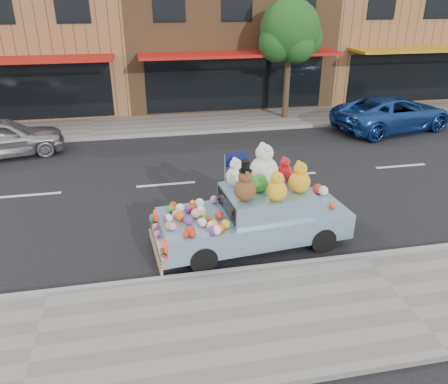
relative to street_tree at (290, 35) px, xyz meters
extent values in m
plane|color=black|center=(-2.03, -6.55, -3.69)|extent=(120.00, 120.00, 0.00)
cube|color=gray|center=(-2.03, -13.05, -3.63)|extent=(60.00, 3.00, 0.12)
cube|color=gray|center=(-2.03, -0.05, -3.63)|extent=(60.00, 3.00, 0.12)
cube|color=gray|center=(-2.03, -11.55, -3.63)|extent=(60.00, 0.12, 0.13)
cube|color=gray|center=(-2.03, -1.55, -3.63)|extent=(60.00, 0.12, 0.13)
cube|color=#905F3C|center=(-12.03, 5.45, -0.19)|extent=(10.00, 8.00, 7.00)
cube|color=black|center=(-12.03, 1.43, -2.29)|extent=(8.50, 0.06, 2.40)
cube|color=black|center=(-9.03, 1.43, 1.31)|extent=(1.40, 0.06, 1.60)
cube|color=brown|center=(-2.03, 5.45, -0.19)|extent=(10.00, 8.00, 7.00)
cube|color=black|center=(-2.03, 1.43, -2.29)|extent=(8.50, 0.06, 2.40)
cube|color=red|center=(-2.03, 0.55, -0.79)|extent=(9.00, 1.80, 0.12)
cube|color=black|center=(-5.03, 1.43, 1.31)|extent=(1.40, 0.06, 1.60)
cube|color=black|center=(-2.03, 1.43, 1.31)|extent=(1.40, 0.06, 1.60)
cube|color=black|center=(0.97, 1.43, 1.31)|extent=(1.40, 0.06, 1.60)
cube|color=#905F3C|center=(7.97, 5.45, -0.19)|extent=(10.00, 8.00, 7.00)
cube|color=black|center=(7.97, 1.43, -2.29)|extent=(8.50, 0.06, 2.40)
cube|color=#C18316|center=(7.97, 0.55, -0.79)|extent=(9.00, 1.80, 0.12)
cube|color=black|center=(4.97, 1.43, 1.31)|extent=(1.40, 0.06, 1.60)
cube|color=black|center=(7.97, 1.43, 1.31)|extent=(1.40, 0.06, 1.60)
cylinder|color=#38281C|center=(-0.03, -0.05, -2.09)|extent=(0.28, 0.28, 3.20)
sphere|color=#134214|center=(-0.03, -0.05, 0.23)|extent=(2.60, 2.60, 2.60)
sphere|color=#134214|center=(0.67, 0.25, -0.17)|extent=(1.80, 1.80, 1.80)
sphere|color=#134214|center=(-0.63, -0.25, -0.27)|extent=(1.60, 1.60, 1.60)
sphere|color=#134214|center=(0.17, -0.65, -0.37)|extent=(1.40, 1.40, 1.40)
sphere|color=#134214|center=(-0.33, 0.55, -0.07)|extent=(1.60, 1.60, 1.60)
imported|color=#9E9EA2|center=(-11.54, -2.88, -2.99)|extent=(4.43, 2.59, 1.42)
imported|color=#1B4596|center=(3.92, -2.53, -2.97)|extent=(5.64, 3.51, 1.46)
cylinder|color=black|center=(-2.79, -11.05, -3.39)|extent=(0.62, 0.25, 0.60)
cylinder|color=black|center=(-2.94, -9.50, -3.39)|extent=(0.62, 0.25, 0.60)
cylinder|color=black|center=(-5.58, -11.31, -3.39)|extent=(0.62, 0.25, 0.60)
cylinder|color=black|center=(-5.73, -9.76, -3.39)|extent=(0.62, 0.25, 0.60)
cube|color=#7C9DB9|center=(-4.26, -10.41, -3.14)|extent=(4.44, 2.09, 0.60)
cube|color=#7C9DB9|center=(-3.96, -10.38, -2.59)|extent=(2.03, 1.67, 0.50)
cube|color=silver|center=(-6.47, -10.61, -3.29)|extent=(0.32, 1.79, 0.26)
cube|color=red|center=(-6.36, -11.28, -2.97)|extent=(0.09, 0.28, 0.16)
cube|color=red|center=(-6.48, -9.93, -2.97)|extent=(0.09, 0.28, 0.16)
cube|color=black|center=(-4.91, -10.47, -2.59)|extent=(0.16, 1.30, 0.40)
sphere|color=brown|center=(-4.58, -10.79, -2.10)|extent=(0.49, 0.49, 0.49)
sphere|color=brown|center=(-4.58, -10.79, -1.79)|extent=(0.30, 0.30, 0.30)
sphere|color=brown|center=(-4.58, -10.89, -1.69)|extent=(0.11, 0.11, 0.11)
sphere|color=brown|center=(-4.58, -10.68, -1.69)|extent=(0.11, 0.11, 0.11)
cylinder|color=black|center=(-4.58, -10.79, -1.66)|extent=(0.29, 0.29, 0.02)
cylinder|color=black|center=(-4.58, -10.79, -1.55)|extent=(0.18, 0.18, 0.22)
sphere|color=beige|center=(-3.94, -10.03, -2.01)|extent=(0.67, 0.67, 0.67)
sphere|color=beige|center=(-3.94, -10.03, -1.58)|extent=(0.41, 0.41, 0.41)
sphere|color=beige|center=(-3.94, -10.17, -1.45)|extent=(0.16, 0.16, 0.16)
sphere|color=beige|center=(-3.94, -9.88, -1.45)|extent=(0.16, 0.16, 0.16)
sphere|color=orange|center=(-3.29, -10.62, -2.10)|extent=(0.49, 0.49, 0.49)
sphere|color=orange|center=(-3.29, -10.62, -1.79)|extent=(0.30, 0.30, 0.30)
sphere|color=orange|center=(-3.29, -10.72, -1.69)|extent=(0.11, 0.11, 0.11)
sphere|color=orange|center=(-3.29, -10.51, -1.69)|extent=(0.11, 0.11, 0.11)
sphere|color=#B4131B|center=(-3.40, -9.93, -2.15)|extent=(0.39, 0.39, 0.39)
sphere|color=#B4131B|center=(-3.40, -9.93, -1.89)|extent=(0.24, 0.24, 0.24)
sphere|color=#B4131B|center=(-3.40, -10.01, -1.81)|extent=(0.09, 0.09, 0.09)
sphere|color=#B4131B|center=(-3.40, -9.84, -1.81)|extent=(0.09, 0.09, 0.09)
sphere|color=white|center=(-4.60, -9.99, -2.12)|extent=(0.45, 0.45, 0.45)
sphere|color=white|center=(-4.60, -9.99, -1.83)|extent=(0.28, 0.28, 0.28)
sphere|color=white|center=(-4.60, -10.08, -1.74)|extent=(0.11, 0.11, 0.11)
sphere|color=white|center=(-4.60, -9.89, -1.74)|extent=(0.11, 0.11, 0.11)
sphere|color=#EFA41A|center=(-3.91, -10.93, -2.12)|extent=(0.45, 0.45, 0.45)
sphere|color=#EFA41A|center=(-3.91, -10.93, -1.83)|extent=(0.28, 0.28, 0.28)
sphere|color=#EFA41A|center=(-3.91, -11.02, -1.74)|extent=(0.11, 0.11, 0.11)
sphere|color=#EFA41A|center=(-3.91, -10.83, -1.74)|extent=(0.11, 0.11, 0.11)
sphere|color=#25872A|center=(-4.16, -10.40, -2.16)|extent=(0.40, 0.40, 0.40)
sphere|color=pink|center=(-3.67, -10.30, -2.19)|extent=(0.32, 0.32, 0.32)
sphere|color=beige|center=(-5.92, -10.11, -2.74)|extent=(0.21, 0.21, 0.21)
sphere|color=#AF2912|center=(-6.06, -10.09, -2.76)|extent=(0.16, 0.16, 0.16)
sphere|color=#652B84|center=(-5.73, -10.15, -2.75)|extent=(0.18, 0.18, 0.18)
sphere|color=#EF4F16|center=(-5.33, -11.23, -2.75)|extent=(0.18, 0.18, 0.18)
sphere|color=#AF2912|center=(-5.93, -11.26, -2.78)|extent=(0.13, 0.13, 0.13)
sphere|color=white|center=(-5.29, -11.27, -2.74)|extent=(0.21, 0.21, 0.21)
sphere|color=#652B84|center=(-6.26, -10.56, -2.75)|extent=(0.18, 0.18, 0.18)
sphere|color=pink|center=(-5.55, -10.78, -2.77)|extent=(0.15, 0.15, 0.15)
sphere|color=#652B84|center=(-5.35, -11.27, -2.74)|extent=(0.20, 0.20, 0.20)
sphere|color=#AF2912|center=(-5.34, -10.75, -2.78)|extent=(0.14, 0.14, 0.14)
sphere|color=#25872A|center=(-6.03, -10.29, -2.77)|extent=(0.15, 0.15, 0.15)
sphere|color=pink|center=(-6.03, -10.36, -2.75)|extent=(0.18, 0.18, 0.18)
sphere|color=pink|center=(-5.08, -9.79, -2.75)|extent=(0.18, 0.18, 0.18)
sphere|color=#AF2912|center=(-6.05, -10.35, -2.77)|extent=(0.14, 0.14, 0.14)
sphere|color=#25872A|center=(-5.45, -10.64, -2.78)|extent=(0.13, 0.13, 0.13)
sphere|color=orange|center=(-5.21, -11.12, -2.77)|extent=(0.15, 0.15, 0.15)
sphere|color=#EF4F16|center=(-5.96, -10.51, -2.74)|extent=(0.21, 0.21, 0.21)
sphere|color=olive|center=(-6.25, -10.86, -2.75)|extent=(0.18, 0.18, 0.18)
sphere|color=orange|center=(-5.31, -11.01, -2.74)|extent=(0.20, 0.20, 0.20)
sphere|color=#AF2912|center=(-5.79, -11.28, -2.77)|extent=(0.14, 0.14, 0.14)
sphere|color=orange|center=(-5.59, -9.83, -2.78)|extent=(0.13, 0.13, 0.13)
sphere|color=#AF2912|center=(-5.66, -10.15, -2.74)|extent=(0.21, 0.21, 0.21)
sphere|color=#25872A|center=(-6.13, -10.08, -2.75)|extent=(0.18, 0.18, 0.18)
sphere|color=#AF2912|center=(-5.82, -11.17, -2.74)|extent=(0.20, 0.20, 0.20)
sphere|color=orange|center=(-5.05, -11.05, -2.74)|extent=(0.20, 0.20, 0.20)
sphere|color=orange|center=(-5.46, -10.49, -2.76)|extent=(0.16, 0.16, 0.16)
sphere|color=#AF2912|center=(-5.11, -10.60, -2.75)|extent=(0.18, 0.18, 0.18)
sphere|color=#AF2912|center=(-6.07, -9.95, -2.75)|extent=(0.19, 0.19, 0.19)
sphere|color=beige|center=(-5.48, -10.33, -2.73)|extent=(0.22, 0.22, 0.22)
sphere|color=#652B84|center=(-5.81, -10.73, -2.75)|extent=(0.19, 0.19, 0.19)
sphere|color=#EF4F16|center=(-5.19, -11.18, -2.76)|extent=(0.17, 0.17, 0.17)
sphere|color=beige|center=(-5.35, -11.03, -2.75)|extent=(0.19, 0.19, 0.19)
sphere|color=pink|center=(-6.17, -10.90, -2.76)|extent=(0.17, 0.17, 0.17)
sphere|color=white|center=(-5.52, -10.88, -2.75)|extent=(0.19, 0.19, 0.19)
sphere|color=beige|center=(-6.22, -10.56, -2.75)|extent=(0.19, 0.19, 0.19)
sphere|color=white|center=(-5.44, -9.94, -2.74)|extent=(0.21, 0.21, 0.21)
sphere|color=#D8A88C|center=(-5.61, -10.48, -2.72)|extent=(0.22, 0.22, 0.22)
sphere|color=pink|center=(-6.51, -10.22, -3.09)|extent=(0.14, 0.14, 0.14)
sphere|color=#652B84|center=(-6.55, -9.81, -3.07)|extent=(0.18, 0.18, 0.18)
sphere|color=#25872A|center=(-6.54, -9.87, -3.08)|extent=(0.17, 0.17, 0.17)
sphere|color=#533A17|center=(-6.41, -11.26, -3.10)|extent=(0.12, 0.12, 0.12)
sphere|color=#652B84|center=(-6.55, -9.80, -3.09)|extent=(0.14, 0.14, 0.14)
sphere|color=pink|center=(-6.48, -10.54, -3.10)|extent=(0.13, 0.13, 0.13)
sphere|color=#AF2912|center=(-2.45, -9.76, -2.72)|extent=(0.25, 0.25, 0.25)
sphere|color=#652B84|center=(-2.41, -9.68, -2.76)|extent=(0.17, 0.17, 0.17)
sphere|color=beige|center=(-2.35, -9.89, -2.72)|extent=(0.24, 0.24, 0.24)
sphere|color=#EF4F16|center=(-2.42, -10.60, -2.76)|extent=(0.16, 0.16, 0.16)
cylinder|color=#997A54|center=(-6.47, -11.47, -3.53)|extent=(0.06, 0.06, 0.17)
sphere|color=#997A54|center=(-6.47, -11.47, -3.43)|extent=(0.07, 0.07, 0.07)
cylinder|color=#997A54|center=(-6.48, -11.35, -3.53)|extent=(0.06, 0.06, 0.17)
sphere|color=#997A54|center=(-6.48, -11.35, -3.43)|extent=(0.07, 0.07, 0.07)
cylinder|color=#997A54|center=(-6.49, -11.24, -3.53)|extent=(0.06, 0.06, 0.17)
sphere|color=#997A54|center=(-6.49, -11.24, -3.43)|extent=(0.07, 0.07, 0.07)
cylinder|color=#997A54|center=(-6.50, -11.13, -3.53)|extent=(0.06, 0.06, 0.17)
sphere|color=#997A54|center=(-6.50, -11.13, -3.43)|extent=(0.07, 0.07, 0.07)
cylinder|color=#997A54|center=(-6.51, -11.01, -3.53)|extent=(0.06, 0.06, 0.17)
sphere|color=#997A54|center=(-6.51, -11.01, -3.43)|extent=(0.07, 0.07, 0.07)
cylinder|color=#997A54|center=(-6.52, -10.90, -3.53)|extent=(0.06, 0.06, 0.17)
sphere|color=#997A54|center=(-6.52, -10.90, -3.43)|extent=(0.07, 0.07, 0.07)
cylinder|color=#997A54|center=(-6.53, -10.79, -3.53)|extent=(0.06, 0.06, 0.17)
sphere|color=#997A54|center=(-6.53, -10.79, -3.43)|extent=(0.07, 0.07, 0.07)
cylinder|color=#997A54|center=(-6.55, -10.68, -3.53)|extent=(0.06, 0.06, 0.17)
sphere|color=#997A54|center=(-6.55, -10.68, -3.43)|extent=(0.07, 0.07, 0.07)
cylinder|color=#997A54|center=(-6.56, -10.56, -3.53)|extent=(0.06, 0.06, 0.17)
sphere|color=#997A54|center=(-6.56, -10.56, -3.43)|extent=(0.07, 0.07, 0.07)
cylinder|color=#997A54|center=(-6.57, -10.45, -3.53)|extent=(0.06, 0.06, 0.17)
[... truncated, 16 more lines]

